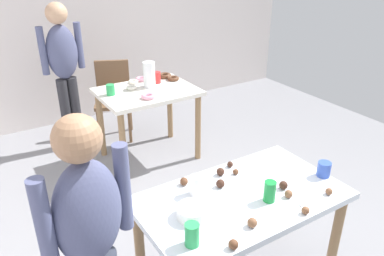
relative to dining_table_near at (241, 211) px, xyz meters
The scene contains 32 objects.
wall_back 3.38m from the dining_table_near, 90.04° to the left, with size 6.40×0.10×2.60m, color silver.
dining_table_near is the anchor object (origin of this frame).
dining_table_far 1.91m from the dining_table_near, 80.50° to the left, with size 0.94×0.71×0.75m.
chair_far_table 2.60m from the dining_table_near, 85.21° to the left, with size 0.53×0.53×0.87m.
person_girl_near 0.90m from the dining_table_near, behind, with size 0.45×0.27×1.46m.
person_adult_far 2.59m from the dining_table_near, 96.47° to the left, with size 0.46×0.24×1.55m.
mixing_bowl 0.37m from the dining_table_near, behind, with size 0.17×0.17×0.06m, color white.
soda_can 0.23m from the dining_table_near, 50.88° to the right, with size 0.07×0.07×0.12m, color #198438.
fork_near 0.40m from the dining_table_near, 40.33° to the right, with size 0.17×0.02×0.01m, color silver.
cup_near_0 0.58m from the dining_table_near, 10.41° to the right, with size 0.08×0.08×0.09m, color #3351B2.
cup_near_1 0.52m from the dining_table_near, 158.16° to the right, with size 0.07×0.07×0.12m, color green.
cup_near_2 0.31m from the dining_table_near, 144.81° to the left, with size 0.08×0.08×0.12m, color white.
cake_ball_0 0.29m from the dining_table_near, 35.89° to the right, with size 0.05×0.05×0.05m, color brown.
cake_ball_1 0.20m from the dining_table_near, 114.00° to the left, with size 0.05×0.05×0.05m, color #3D2319.
cake_ball_2 0.45m from the dining_table_near, 134.69° to the right, with size 0.05×0.05×0.05m, color brown.
cake_ball_3 0.28m from the dining_table_near, 85.69° to the left, with size 0.05×0.05×0.05m, color #3D2319.
cake_ball_4 0.38m from the dining_table_near, 130.27° to the left, with size 0.05×0.05×0.05m, color brown.
cake_ball_5 0.34m from the dining_table_near, 65.98° to the left, with size 0.04×0.04×0.04m, color #3D2319.
cake_ball_6 0.51m from the dining_table_near, 30.73° to the right, with size 0.04×0.04×0.04m, color brown.
cake_ball_7 0.26m from the dining_table_near, 62.37° to the left, with size 0.04×0.04×0.04m, color brown.
cake_ball_8 0.30m from the dining_table_near, 118.75° to the right, with size 0.05×0.05×0.05m, color brown.
cake_ball_9 0.38m from the dining_table_near, 59.70° to the right, with size 0.04×0.04×0.04m, color brown.
cake_ball_10 0.29m from the dining_table_near, 16.93° to the right, with size 0.05×0.05×0.05m, color #3D2319.
pitcher_far 2.00m from the dining_table_near, 79.05° to the left, with size 0.12×0.12×0.26m, color white.
cup_far_0 2.09m from the dining_table_near, 76.21° to the left, with size 0.08×0.08×0.12m, color red.
cup_far_1 1.95m from the dining_table_near, 91.14° to the left, with size 0.08×0.08×0.10m, color green.
donut_far_0 2.00m from the dining_table_near, 84.36° to the left, with size 0.10×0.10×0.03m, color white.
donut_far_1 1.69m from the dining_table_near, 82.38° to the left, with size 0.13×0.13×0.04m, color pink.
donut_far_2 2.17m from the dining_table_near, 82.38° to the left, with size 0.11×0.11×0.03m, color white.
donut_far_3 2.13m from the dining_table_near, 71.24° to the left, with size 0.13×0.13×0.04m, color brown.
donut_far_4 2.24m from the dining_table_near, 73.06° to the left, with size 0.14×0.14×0.04m, color brown.
donut_far_5 2.21m from the dining_table_near, 79.80° to the left, with size 0.12×0.12×0.04m, color pink.
Camera 1 is at (-1.19, -1.47, 2.03)m, focal length 35.60 mm.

